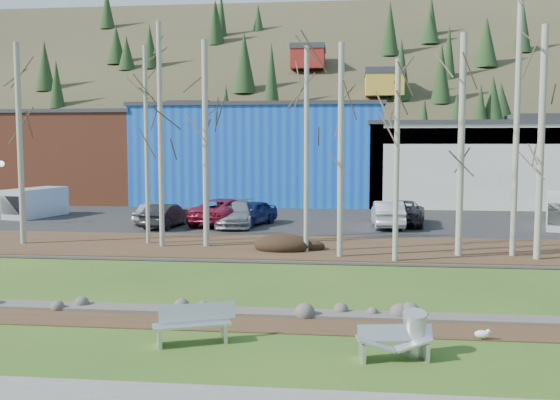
# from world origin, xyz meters

# --- Properties ---
(ground) EXTENTS (200.00, 200.00, 0.00)m
(ground) POSITION_xyz_m (0.00, 0.00, 0.00)
(ground) COLOR #2D4C1A
(ground) RESTS_ON ground
(dirt_strip) EXTENTS (80.00, 1.80, 0.03)m
(dirt_strip) POSITION_xyz_m (0.00, 2.10, 0.01)
(dirt_strip) COLOR #382616
(dirt_strip) RESTS_ON ground
(near_bank_rocks) EXTENTS (80.00, 0.80, 0.50)m
(near_bank_rocks) POSITION_xyz_m (0.00, 3.10, 0.00)
(near_bank_rocks) COLOR #47423D
(near_bank_rocks) RESTS_ON ground
(river) EXTENTS (80.00, 8.00, 0.90)m
(river) POSITION_xyz_m (0.00, 7.20, 0.00)
(river) COLOR black
(river) RESTS_ON ground
(far_bank_rocks) EXTENTS (80.00, 0.80, 0.46)m
(far_bank_rocks) POSITION_xyz_m (0.00, 11.30, 0.00)
(far_bank_rocks) COLOR #47423D
(far_bank_rocks) RESTS_ON ground
(far_bank) EXTENTS (80.00, 7.00, 0.15)m
(far_bank) POSITION_xyz_m (0.00, 14.50, 0.07)
(far_bank) COLOR #382616
(far_bank) RESTS_ON ground
(parking_lot) EXTENTS (80.00, 14.00, 0.14)m
(parking_lot) POSITION_xyz_m (0.00, 25.00, 0.07)
(parking_lot) COLOR black
(parking_lot) RESTS_ON ground
(building_brick) EXTENTS (16.32, 12.24, 7.80)m
(building_brick) POSITION_xyz_m (-24.00, 39.00, 3.91)
(building_brick) COLOR brown
(building_brick) RESTS_ON ground
(building_blue) EXTENTS (20.40, 12.24, 8.30)m
(building_blue) POSITION_xyz_m (-6.00, 39.00, 4.16)
(building_blue) COLOR blue
(building_blue) RESTS_ON ground
(building_white) EXTENTS (18.36, 12.24, 6.80)m
(building_white) POSITION_xyz_m (12.00, 38.98, 3.41)
(building_white) COLOR silver
(building_white) RESTS_ON ground
(hillside) EXTENTS (160.00, 72.00, 35.00)m
(hillside) POSITION_xyz_m (0.00, 84.00, 17.50)
(hillside) COLOR #302E1D
(hillside) RESTS_ON ground
(bench_intact) EXTENTS (2.01, 1.24, 0.97)m
(bench_intact) POSITION_xyz_m (-2.38, 0.27, 0.49)
(bench_intact) COLOR silver
(bench_intact) RESTS_ON ground
(bench_damaged) EXTENTS (1.82, 0.84, 0.78)m
(bench_damaged) POSITION_xyz_m (2.56, -0.40, 0.39)
(bench_damaged) COLOR silver
(bench_damaged) RESTS_ON ground
(litter_bin) EXTENTS (0.58, 0.58, 0.95)m
(litter_bin) POSITION_xyz_m (3.06, -0.01, 0.48)
(litter_bin) COLOR silver
(litter_bin) RESTS_ON ground
(seagull) EXTENTS (0.43, 0.20, 0.31)m
(seagull) POSITION_xyz_m (4.90, 1.26, 0.17)
(seagull) COLOR gold
(seagull) RESTS_ON ground
(dirt_mound) EXTENTS (2.70, 1.91, 0.53)m
(dirt_mound) POSITION_xyz_m (-1.54, 13.52, 0.41)
(dirt_mound) COLOR black
(dirt_mound) RESTS_ON far_bank
(birch_0) EXTENTS (0.27, 0.27, 9.69)m
(birch_0) POSITION_xyz_m (-14.39, 13.93, 5.00)
(birch_0) COLOR #AFAD9F
(birch_0) RESTS_ON far_bank
(birch_1) EXTENTS (0.20, 0.20, 9.55)m
(birch_1) POSITION_xyz_m (-8.32, 14.66, 4.93)
(birch_1) COLOR #AFAD9F
(birch_1) RESTS_ON far_bank
(birch_2) EXTENTS (0.28, 0.28, 9.68)m
(birch_2) POSITION_xyz_m (-5.27, 14.13, 4.99)
(birch_2) COLOR #AFAD9F
(birch_2) RESTS_ON far_bank
(birch_3) EXTENTS (0.23, 0.23, 10.50)m
(birch_3) POSITION_xyz_m (-7.36, 13.85, 5.40)
(birch_3) COLOR #AFAD9F
(birch_3) RESTS_ON far_bank
(birch_4) EXTENTS (0.25, 0.25, 9.12)m
(birch_4) POSITION_xyz_m (1.10, 12.08, 4.71)
(birch_4) COLOR #AFAD9F
(birch_4) RESTS_ON far_bank
(birch_5) EXTENTS (0.21, 0.21, 9.16)m
(birch_5) POSITION_xyz_m (-0.44, 13.16, 4.73)
(birch_5) COLOR #AFAD9F
(birch_5) RESTS_ON far_bank
(birch_6) EXTENTS (0.23, 0.23, 8.29)m
(birch_6) POSITION_xyz_m (3.41, 11.30, 4.30)
(birch_6) COLOR #AFAD9F
(birch_6) RESTS_ON far_bank
(birch_7) EXTENTS (0.28, 0.28, 9.74)m
(birch_7) POSITION_xyz_m (9.40, 12.35, 5.02)
(birch_7) COLOR #AFAD9F
(birch_7) RESTS_ON far_bank
(birch_8) EXTENTS (0.29, 0.29, 9.56)m
(birch_8) POSITION_xyz_m (6.26, 12.90, 4.93)
(birch_8) COLOR #AFAD9F
(birch_8) RESTS_ON far_bank
(birch_9) EXTENTS (0.25, 0.25, 12.36)m
(birch_9) POSITION_xyz_m (8.59, 13.09, 6.33)
(birch_9) COLOR #AFAD9F
(birch_9) RESTS_ON far_bank
(car_0) EXTENTS (1.72, 4.14, 1.40)m
(car_0) POSITION_xyz_m (-10.47, 22.26, 0.84)
(car_0) COLOR silver
(car_0) RESTS_ON parking_lot
(car_1) EXTENTS (1.95, 4.36, 1.39)m
(car_1) POSITION_xyz_m (-9.19, 20.50, 0.84)
(car_1) COLOR black
(car_1) RESTS_ON parking_lot
(car_2) EXTENTS (4.07, 6.23, 1.59)m
(car_2) POSITION_xyz_m (-5.91, 22.06, 0.94)
(car_2) COLOR maroon
(car_2) RESTS_ON parking_lot
(car_3) EXTENTS (2.41, 5.24, 1.49)m
(car_3) POSITION_xyz_m (-5.16, 21.42, 0.88)
(car_3) COLOR gray
(car_3) RESTS_ON parking_lot
(car_4) EXTENTS (3.14, 4.62, 1.46)m
(car_4) POSITION_xyz_m (-4.38, 22.07, 0.87)
(car_4) COLOR #121C51
(car_4) RESTS_ON parking_lot
(car_5) EXTENTS (1.78, 4.76, 1.55)m
(car_5) POSITION_xyz_m (3.73, 21.93, 0.92)
(car_5) COLOR silver
(car_5) RESTS_ON parking_lot
(car_6) EXTENTS (3.16, 5.66, 1.50)m
(car_6) POSITION_xyz_m (4.72, 23.25, 0.89)
(car_6) COLOR #28282B
(car_6) RESTS_ON parking_lot
(van_grey) EXTENTS (2.80, 4.69, 1.92)m
(van_grey) POSITION_xyz_m (-19.42, 24.52, 1.10)
(van_grey) COLOR silver
(van_grey) RESTS_ON parking_lot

